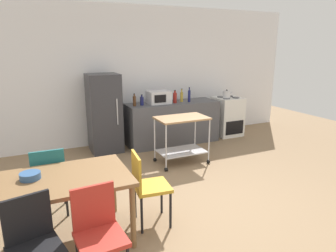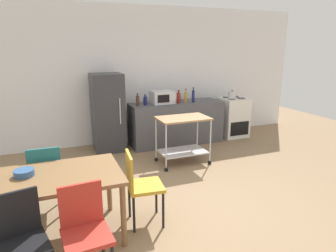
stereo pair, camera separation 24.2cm
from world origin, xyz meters
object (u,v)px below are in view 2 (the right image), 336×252
(bottle_vinegar, at_px, (138,101))
(microwave, at_px, (162,97))
(kitchen_cart, at_px, (183,133))
(dining_table, at_px, (48,183))
(bottle_hot_sauce, at_px, (186,97))
(fruit_bowl, at_px, (24,173))
(bottle_sparkling_water, at_px, (145,101))
(bottle_soy_sauce, at_px, (179,98))
(refrigerator, at_px, (108,113))
(chair_mustard, at_px, (140,183))
(chair_teal, at_px, (46,174))
(chair_black, at_px, (20,238))
(stove_oven, at_px, (233,117))
(chair_red, at_px, (85,228))
(kettle, at_px, (232,95))
(bottle_soda, at_px, (193,96))

(bottle_vinegar, bearing_deg, microwave, 6.39)
(kitchen_cart, bearing_deg, microwave, 87.80)
(dining_table, distance_m, microwave, 3.52)
(bottle_hot_sauce, bearing_deg, fruit_bowl, -139.95)
(microwave, bearing_deg, dining_table, -130.66)
(bottle_sparkling_water, distance_m, bottle_soy_sauce, 0.72)
(refrigerator, bearing_deg, chair_mustard, -93.57)
(chair_teal, height_order, bottle_sparkling_water, bottle_sparkling_water)
(dining_table, distance_m, chair_black, 0.73)
(fruit_bowl, bearing_deg, kitchen_cart, 30.00)
(refrigerator, distance_m, bottle_hot_sauce, 1.69)
(chair_mustard, xyz_separation_m, bottle_vinegar, (0.75, 2.64, 0.49))
(stove_oven, bearing_deg, bottle_soy_sauce, -176.24)
(chair_red, relative_size, chair_teal, 1.00)
(bottle_hot_sauce, height_order, kettle, bottle_hot_sauce)
(chair_black, bearing_deg, chair_red, -18.48)
(stove_oven, bearing_deg, microwave, -179.66)
(refrigerator, relative_size, bottle_vinegar, 6.12)
(bottle_soda, bearing_deg, chair_teal, -147.16)
(bottle_soy_sauce, bearing_deg, stove_oven, 3.76)
(chair_black, bearing_deg, refrigerator, 54.89)
(fruit_bowl, bearing_deg, stove_oven, 31.02)
(refrigerator, relative_size, bottle_soy_sauce, 5.71)
(fruit_bowl, bearing_deg, chair_red, -58.69)
(bottle_sparkling_water, relative_size, bottle_soda, 0.68)
(bottle_sparkling_water, relative_size, microwave, 0.47)
(chair_red, bearing_deg, bottle_hot_sauce, 48.43)
(kitchen_cart, bearing_deg, bottle_sparkling_water, 107.25)
(dining_table, distance_m, bottle_vinegar, 3.14)
(bottle_soda, height_order, fruit_bowl, bottle_soda)
(bottle_sparkling_water, height_order, bottle_soda, bottle_soda)
(fruit_bowl, bearing_deg, bottle_soda, 37.81)
(chair_red, height_order, fruit_bowl, chair_red)
(bottle_vinegar, bearing_deg, fruit_bowl, -128.02)
(bottle_sparkling_water, distance_m, microwave, 0.39)
(stove_oven, relative_size, bottle_soda, 2.89)
(chair_black, height_order, bottle_hot_sauce, bottle_hot_sauce)
(stove_oven, height_order, bottle_sparkling_water, bottle_sparkling_water)
(dining_table, relative_size, bottle_vinegar, 5.92)
(refrigerator, height_order, kitchen_cart, refrigerator)
(stove_oven, distance_m, kettle, 0.57)
(chair_black, distance_m, bottle_hot_sauce, 4.54)
(chair_black, distance_m, bottle_soy_sauce, 4.35)
(bottle_vinegar, bearing_deg, bottle_soy_sauce, -1.40)
(chair_teal, height_order, refrigerator, refrigerator)
(fruit_bowl, bearing_deg, microwave, 45.59)
(bottle_vinegar, bearing_deg, chair_teal, -131.99)
(chair_black, relative_size, bottle_soy_sauce, 3.28)
(dining_table, height_order, kettle, kettle)
(kettle, bearing_deg, fruit_bowl, -149.26)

